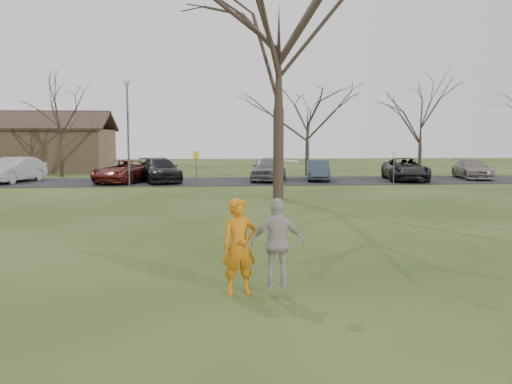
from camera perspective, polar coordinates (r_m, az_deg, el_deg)
ground at (r=10.84m, az=1.84°, el=-10.12°), size 120.00×120.00×0.00m
parking_strip at (r=35.49m, az=-2.91°, el=1.12°), size 62.00×6.50×0.04m
player_defender at (r=10.34m, az=-1.76°, el=-5.71°), size 0.73×0.55×1.82m
car_1 at (r=37.74m, az=-23.98°, el=2.14°), size 2.88×5.08×1.58m
car_2 at (r=35.30m, az=-13.72°, el=2.12°), size 3.91×5.60×1.42m
car_3 at (r=35.29m, az=-10.06°, el=2.27°), size 3.46×5.56×1.50m
car_4 at (r=35.49m, az=1.34°, el=2.46°), size 3.03×5.05×1.61m
car_5 at (r=36.10m, az=6.51°, el=2.26°), size 2.01×4.20×1.33m
car_6 at (r=37.26m, az=15.38°, el=2.33°), size 3.32×5.70×1.49m
car_7 at (r=40.25m, az=21.70°, el=2.25°), size 2.52×4.78×1.32m
catching_play at (r=10.11m, az=2.32°, el=-5.35°), size 1.03×0.62×2.39m
lamp_post at (r=33.20m, az=-13.28°, el=7.46°), size 0.34×0.34×6.27m
sign_yellow at (r=32.39m, az=-6.28°, el=3.17°), size 0.35×0.35×2.08m
sign_white at (r=34.28m, az=14.24°, el=3.17°), size 0.35×0.35×2.08m
big_tree at (r=25.86m, az=2.41°, el=14.84°), size 9.00×9.00×14.00m
small_tree_row at (r=40.80m, az=3.02°, el=7.19°), size 55.00×5.90×8.50m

